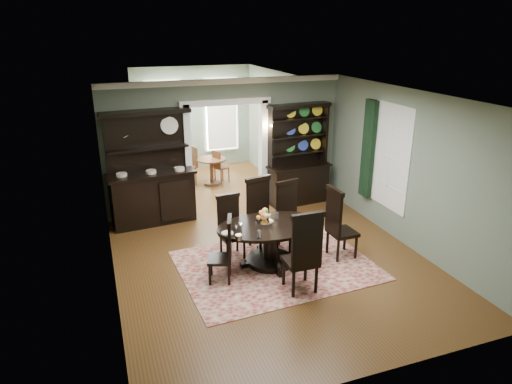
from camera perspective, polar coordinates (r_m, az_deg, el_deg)
room at (r=7.78m, az=2.30°, el=1.32°), size 5.51×6.01×3.01m
parlor at (r=12.88m, az=-6.93°, el=8.47°), size 3.51×3.50×3.01m
doorway_trim at (r=10.46m, az=-3.77°, el=6.44°), size 2.08×0.25×2.57m
right_window at (r=9.77m, az=15.17°, el=4.69°), size 0.15×1.47×2.12m
wall_sconce at (r=10.56m, az=1.44°, el=8.11°), size 0.27×0.21×0.21m
rug at (r=8.35m, az=2.51°, el=-9.13°), size 3.50×2.69×0.01m
dining_table at (r=8.19m, az=1.77°, el=-5.60°), size 1.99×1.88×0.76m
centerpiece at (r=8.10m, az=1.05°, el=-3.54°), size 1.58×1.02×0.26m
chair_far_left at (r=8.45m, az=-3.26°, el=-4.03°), size 0.48×0.46×1.20m
chair_far_mid at (r=8.77m, az=0.57°, el=-2.35°), size 0.60×0.58×1.39m
chair_far_right at (r=8.83m, az=4.19°, el=-2.53°), size 0.57×0.55×1.31m
chair_end_left at (r=7.63m, az=-3.87°, el=-7.06°), size 0.52×0.53×1.15m
chair_end_right at (r=8.45m, az=10.17°, el=-3.67°), size 0.50×0.53×1.38m
chair_near at (r=7.24m, az=6.02°, el=-7.34°), size 0.55×0.51×1.44m
sideboard at (r=10.08m, az=-12.92°, el=0.91°), size 1.91×0.82×2.45m
welsh_dresser at (r=11.00m, az=5.27°, el=3.03°), size 1.58×0.70×2.39m
parlor_table at (r=12.39m, az=-5.59°, el=3.07°), size 0.78×0.78×0.73m
parlor_chair_left at (r=12.40m, az=-8.20°, el=3.40°), size 0.47×0.46×1.05m
parlor_chair_right at (r=12.47m, az=-4.55°, el=3.30°), size 0.43×0.43×0.92m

